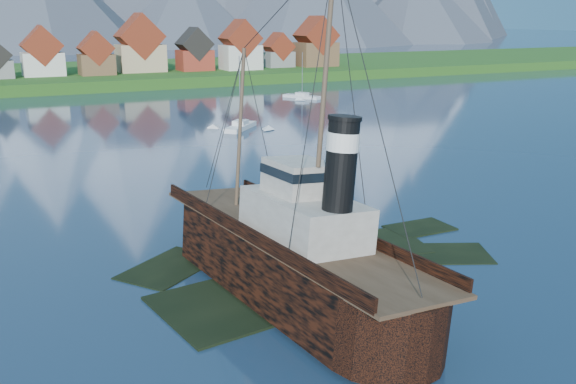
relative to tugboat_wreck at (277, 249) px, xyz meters
name	(u,v)px	position (x,y,z in m)	size (l,w,h in m)	color
ground	(304,274)	(2.99, 1.42, -3.10)	(1400.00, 1400.00, 0.00)	#172B42
shoal	(311,266)	(4.76, 3.58, -3.45)	(31.71, 21.24, 1.14)	black
shore_bank	(46,81)	(2.99, 171.42, -3.10)	(600.00, 80.00, 3.20)	#204614
seawall	(64,94)	(2.99, 133.42, -3.10)	(600.00, 2.50, 2.00)	#3F3D38
tugboat_wreck	(277,249)	(0.00, 0.00, 0.00)	(7.25, 31.23, 24.75)	black
sailboat_d	(241,128)	(23.65, 64.79, -2.80)	(8.52, 8.71, 13.30)	silver
sailboat_e	(302,97)	(53.90, 99.06, -2.85)	(6.91, 9.84, 11.45)	silver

